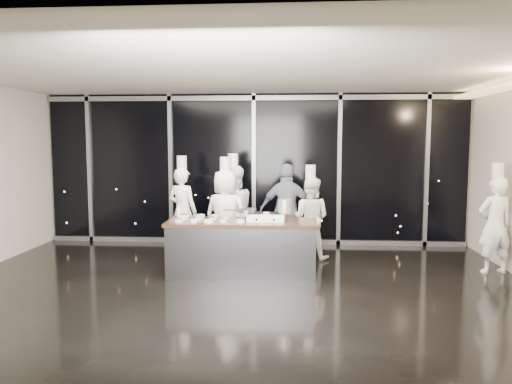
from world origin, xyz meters
TOP-DOWN VIEW (x-y plane):
  - ground at (0.00, 0.00)m, footprint 9.00×9.00m
  - room_shell at (0.18, 0.00)m, footprint 9.02×7.02m
  - window_wall at (0.00, 3.43)m, footprint 8.90×0.11m
  - demo_counter at (0.00, 0.90)m, footprint 2.46×0.86m
  - stove at (0.40, 0.92)m, footprint 0.62×0.41m
  - frying_pan at (0.07, 0.92)m, footprint 0.56×0.33m
  - stock_pot at (0.71, 0.92)m, footprint 0.23×0.23m
  - prep_bowls at (-0.64, 0.94)m, footprint 1.18×0.73m
  - squeeze_bottle at (-1.14, 1.24)m, footprint 0.06×0.06m
  - chef_far_left at (-1.30, 2.27)m, footprint 0.72×0.61m
  - chef_left at (-0.40, 1.86)m, footprint 0.93×0.73m
  - chef_center at (-0.30, 2.19)m, footprint 1.02×0.90m
  - guest at (0.73, 2.20)m, footprint 1.05×0.46m
  - chef_right at (1.16, 2.12)m, footprint 0.88×0.76m
  - chef_side at (4.20, 1.31)m, footprint 0.66×0.51m

SIDE VIEW (x-z plane):
  - ground at x=0.00m, z-range 0.00..0.00m
  - demo_counter at x=0.00m, z-range 0.00..0.90m
  - chef_right at x=1.16m, z-range -0.10..1.66m
  - chef_side at x=4.20m, z-range -0.09..1.76m
  - chef_left at x=-0.40m, z-range -0.10..1.81m
  - chef_far_left at x=-1.30m, z-range -0.09..1.83m
  - chef_center at x=-0.30m, z-range -0.11..1.86m
  - guest at x=0.73m, z-range 0.00..1.78m
  - prep_bowls at x=-0.64m, z-range 0.90..0.95m
  - stove at x=0.40m, z-range 0.89..1.03m
  - squeeze_bottle at x=-1.14m, z-range 0.89..1.10m
  - frying_pan at x=0.07m, z-range 1.04..1.09m
  - stock_pot at x=0.71m, z-range 1.04..1.26m
  - window_wall at x=0.00m, z-range 0.00..3.20m
  - room_shell at x=0.18m, z-range 0.64..3.85m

